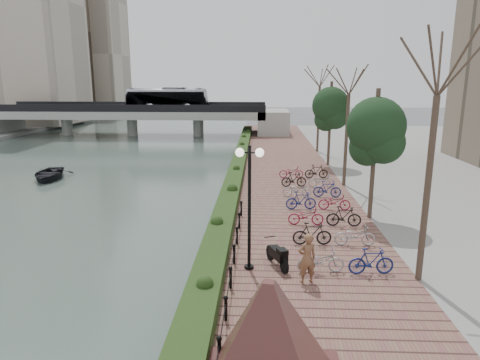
# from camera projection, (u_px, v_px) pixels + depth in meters

# --- Properties ---
(ground) EXTENTS (220.00, 220.00, 0.00)m
(ground) POSITION_uv_depth(u_px,v_px,m) (185.00, 316.00, 13.69)
(ground) COLOR #59595B
(ground) RESTS_ON ground
(river_water) EXTENTS (30.00, 130.00, 0.02)m
(river_water) POSITION_uv_depth(u_px,v_px,m) (68.00, 164.00, 38.70)
(river_water) COLOR #4E6258
(river_water) RESTS_ON ground
(promenade) EXTENTS (8.00, 75.00, 0.50)m
(promenade) POSITION_uv_depth(u_px,v_px,m) (283.00, 183.00, 30.47)
(promenade) COLOR brown
(promenade) RESTS_ON ground
(hedge) EXTENTS (1.10, 56.00, 0.60)m
(hedge) POSITION_uv_depth(u_px,v_px,m) (237.00, 168.00, 32.93)
(hedge) COLOR #203D16
(hedge) RESTS_ON promenade
(chain_fence) EXTENTS (0.10, 14.10, 0.70)m
(chain_fence) POSITION_uv_depth(u_px,v_px,m) (233.00, 266.00, 15.37)
(chain_fence) COLOR black
(chain_fence) RESTS_ON promenade
(granite_monument) EXTENTS (5.59, 5.59, 2.95)m
(granite_monument) POSITION_uv_depth(u_px,v_px,m) (268.00, 346.00, 8.86)
(granite_monument) COLOR #451F1D
(granite_monument) RESTS_ON promenade
(lamppost) EXTENTS (1.02, 0.32, 4.64)m
(lamppost) POSITION_uv_depth(u_px,v_px,m) (249.00, 181.00, 15.26)
(lamppost) COLOR black
(lamppost) RESTS_ON promenade
(motorcycle) EXTENTS (1.05, 1.64, 0.98)m
(motorcycle) POSITION_uv_depth(u_px,v_px,m) (277.00, 254.00, 16.08)
(motorcycle) COLOR black
(motorcycle) RESTS_ON promenade
(pedestrian) EXTENTS (0.74, 0.59, 1.79)m
(pedestrian) POSITION_uv_depth(u_px,v_px,m) (307.00, 258.00, 14.69)
(pedestrian) COLOR brown
(pedestrian) RESTS_ON promenade
(bicycle_parking) EXTENTS (2.40, 17.32, 1.00)m
(bicycle_parking) POSITION_uv_depth(u_px,v_px,m) (318.00, 201.00, 23.16)
(bicycle_parking) COLOR #9FA0A3
(bicycle_parking) RESTS_ON promenade
(street_trees) EXTENTS (3.20, 37.12, 6.80)m
(street_trees) POSITION_uv_depth(u_px,v_px,m) (357.00, 145.00, 24.81)
(street_trees) COLOR #3C2D23
(street_trees) RESTS_ON promenade
(bridge) EXTENTS (36.00, 10.77, 6.50)m
(bridge) POSITION_uv_depth(u_px,v_px,m) (139.00, 111.00, 57.34)
(bridge) COLOR #9F9E99
(bridge) RESTS_ON ground
(boat) EXTENTS (3.69, 4.64, 0.86)m
(boat) POSITION_uv_depth(u_px,v_px,m) (49.00, 174.00, 32.44)
(boat) COLOR black
(boat) RESTS_ON river_water
(far_buildings) EXTENTS (35.00, 38.00, 38.00)m
(far_buildings) POSITION_uv_depth(u_px,v_px,m) (14.00, 30.00, 76.07)
(far_buildings) COLOR #B5A897
(far_buildings) RESTS_ON far_bank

